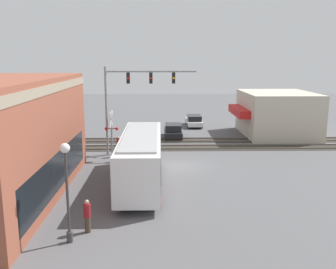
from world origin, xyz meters
TOP-DOWN VIEW (x-y plane):
  - ground_plane at (0.00, 0.00)m, footprint 120.00×120.00m
  - shop_building at (11.89, -10.97)m, footprint 8.90×8.26m
  - city_bus at (-4.12, 2.80)m, footprint 10.93×2.59m
  - traffic_signal_gantry at (3.63, 3.84)m, footprint 0.42×7.65m
  - crossing_signal at (3.54, 5.68)m, footprint 1.41×1.18m
  - streetlamp at (-12.09, 5.64)m, footprint 0.44×0.44m
  - rail_track_near at (6.00, 0.00)m, footprint 2.60×60.00m
  - rail_track_far at (9.20, 0.00)m, footprint 2.60×60.00m
  - parked_car_black at (10.51, 0.20)m, footprint 4.30×1.82m
  - parked_car_white at (17.34, -2.60)m, footprint 4.60×1.82m
  - pedestrian_at_crossing at (3.00, 5.05)m, footprint 0.34×0.34m
  - pedestrian_by_lamp at (-11.12, 5.01)m, footprint 0.34×0.34m

SIDE VIEW (x-z plane):
  - ground_plane at x=0.00m, z-range 0.00..0.00m
  - rail_track_near at x=6.00m, z-range -0.05..0.10m
  - rail_track_far at x=9.20m, z-range -0.05..0.10m
  - parked_car_white at x=17.34m, z-range -0.04..1.33m
  - parked_car_black at x=10.51m, z-range -0.06..1.43m
  - pedestrian_by_lamp at x=-11.12m, z-range 0.01..1.64m
  - pedestrian_at_crossing at x=3.00m, z-range 0.02..1.75m
  - city_bus at x=-4.12m, z-range 0.17..3.50m
  - crossing_signal at x=3.54m, z-range 0.39..4.20m
  - shop_building at x=11.89m, z-range 0.01..4.63m
  - streetlamp at x=-12.09m, z-range 0.45..5.04m
  - traffic_signal_gantry at x=3.63m, z-range 1.80..9.30m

